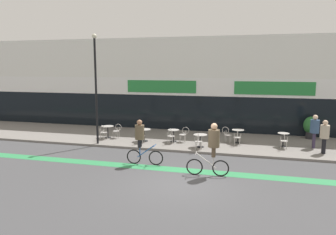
% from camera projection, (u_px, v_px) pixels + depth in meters
% --- Properties ---
extents(ground_plane, '(120.00, 120.00, 0.00)m').
position_uv_depth(ground_plane, '(181.00, 183.00, 12.64)').
color(ground_plane, '#424244').
extents(sidewalk_slab, '(40.00, 5.50, 0.12)m').
position_uv_depth(sidewalk_slab, '(208.00, 141.00, 19.54)').
color(sidewalk_slab, slate).
rests_on(sidewalk_slab, ground).
extents(storefront_facade, '(40.00, 4.06, 6.46)m').
position_uv_depth(storefront_facade, '(218.00, 84.00, 23.57)').
color(storefront_facade, silver).
rests_on(storefront_facade, ground).
extents(bike_lane_stripe, '(36.00, 0.70, 0.01)m').
position_uv_depth(bike_lane_stripe, '(189.00, 171.00, 14.17)').
color(bike_lane_stripe, '#2D844C').
rests_on(bike_lane_stripe, ground).
extents(bistro_table_0, '(0.73, 0.73, 0.73)m').
position_uv_depth(bistro_table_0, '(108.00, 129.00, 20.22)').
color(bistro_table_0, black).
rests_on(bistro_table_0, sidewalk_slab).
extents(bistro_table_1, '(0.77, 0.77, 0.72)m').
position_uv_depth(bistro_table_1, '(144.00, 133.00, 19.23)').
color(bistro_table_1, black).
rests_on(bistro_table_1, sidewalk_slab).
extents(bistro_table_2, '(0.68, 0.68, 0.70)m').
position_uv_depth(bistro_table_2, '(174.00, 133.00, 19.16)').
color(bistro_table_2, black).
rests_on(bistro_table_2, sidewalk_slab).
extents(bistro_table_3, '(0.75, 0.75, 0.70)m').
position_uv_depth(bistro_table_3, '(200.00, 138.00, 17.81)').
color(bistro_table_3, black).
rests_on(bistro_table_3, sidewalk_slab).
extents(bistro_table_4, '(0.70, 0.70, 0.77)m').
position_uv_depth(bistro_table_4, '(238.00, 133.00, 18.82)').
color(bistro_table_4, black).
rests_on(bistro_table_4, sidewalk_slab).
extents(bistro_table_5, '(0.61, 0.61, 0.75)m').
position_uv_depth(bistro_table_5, '(283.00, 137.00, 17.95)').
color(bistro_table_5, black).
rests_on(bistro_table_5, sidewalk_slab).
extents(cafe_chair_0_near, '(0.42, 0.58, 0.90)m').
position_uv_depth(cafe_chair_0_near, '(103.00, 131.00, 19.63)').
color(cafe_chair_0_near, '#B7B2AD').
rests_on(cafe_chair_0_near, sidewalk_slab).
extents(cafe_chair_0_side, '(0.58, 0.41, 0.90)m').
position_uv_depth(cafe_chair_0_side, '(117.00, 130.00, 20.06)').
color(cafe_chair_0_side, '#B7B2AD').
rests_on(cafe_chair_0_side, sidewalk_slab).
extents(cafe_chair_1_near, '(0.41, 0.58, 0.90)m').
position_uv_depth(cafe_chair_1_near, '(141.00, 135.00, 18.63)').
color(cafe_chair_1_near, '#B7B2AD').
rests_on(cafe_chair_1_near, sidewalk_slab).
extents(cafe_chair_2_near, '(0.45, 0.60, 0.90)m').
position_uv_depth(cafe_chair_2_near, '(171.00, 135.00, 18.56)').
color(cafe_chair_2_near, '#B7B2AD').
rests_on(cafe_chair_2_near, sidewalk_slab).
extents(cafe_chair_2_side, '(0.59, 0.43, 0.90)m').
position_uv_depth(cafe_chair_2_side, '(184.00, 133.00, 19.00)').
color(cafe_chair_2_side, '#B7B2AD').
rests_on(cafe_chair_2_side, sidewalk_slab).
extents(cafe_chair_3_near, '(0.42, 0.58, 0.90)m').
position_uv_depth(cafe_chair_3_near, '(198.00, 140.00, 17.21)').
color(cafe_chair_3_near, '#B7B2AD').
rests_on(cafe_chair_3_near, sidewalk_slab).
extents(cafe_chair_4_near, '(0.44, 0.59, 0.90)m').
position_uv_depth(cafe_chair_4_near, '(237.00, 136.00, 18.22)').
color(cafe_chair_4_near, '#B7B2AD').
rests_on(cafe_chair_4_near, sidewalk_slab).
extents(cafe_chair_4_side, '(0.60, 0.45, 0.90)m').
position_uv_depth(cafe_chair_4_side, '(227.00, 133.00, 18.99)').
color(cafe_chair_4_side, '#B7B2AD').
rests_on(cafe_chair_4_side, sidewalk_slab).
extents(cafe_chair_5_near, '(0.44, 0.59, 0.90)m').
position_uv_depth(cafe_chair_5_near, '(284.00, 140.00, 17.35)').
color(cafe_chair_5_near, '#B7B2AD').
rests_on(cafe_chair_5_near, sidewalk_slab).
extents(planter_pot, '(0.88, 0.88, 1.36)m').
position_uv_depth(planter_pot, '(311.00, 127.00, 19.91)').
color(planter_pot, '#232326').
rests_on(planter_pot, sidewalk_slab).
extents(lamp_post, '(0.26, 0.26, 6.13)m').
position_uv_depth(lamp_post, '(96.00, 82.00, 18.21)').
color(lamp_post, black).
rests_on(lamp_post, sidewalk_slab).
extents(cyclist_0, '(1.73, 0.51, 2.09)m').
position_uv_depth(cyclist_0, '(141.00, 139.00, 14.95)').
color(cyclist_0, black).
rests_on(cyclist_0, ground).
extents(cyclist_1, '(1.76, 0.55, 2.21)m').
position_uv_depth(cyclist_1, '(212.00, 145.00, 13.31)').
color(cyclist_1, black).
rests_on(cyclist_1, ground).
extents(pedestrian_near_end, '(0.51, 0.51, 1.80)m').
position_uv_depth(pedestrian_near_end, '(315.00, 128.00, 17.58)').
color(pedestrian_near_end, '#382D47').
rests_on(pedestrian_near_end, sidewalk_slab).
extents(pedestrian_far_end, '(0.49, 0.49, 1.71)m').
position_uv_depth(pedestrian_far_end, '(325.00, 134.00, 16.42)').
color(pedestrian_far_end, black).
rests_on(pedestrian_far_end, sidewalk_slab).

